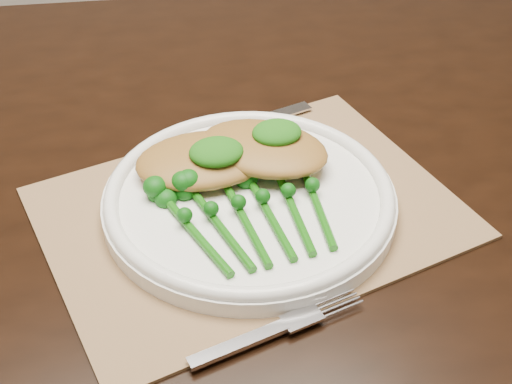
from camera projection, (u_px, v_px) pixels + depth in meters
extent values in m
cube|color=black|center=(203.00, 173.00, 0.82)|extent=(1.67, 1.02, 0.04)
cube|color=olive|center=(250.00, 212.00, 0.73)|extent=(0.47, 0.40, 0.00)
cylinder|color=white|center=(249.00, 201.00, 0.73)|extent=(0.30, 0.30, 0.02)
torus|color=white|center=(249.00, 193.00, 0.72)|extent=(0.30, 0.30, 0.02)
cube|color=silver|center=(194.00, 141.00, 0.82)|extent=(0.08, 0.04, 0.01)
cube|color=silver|center=(266.00, 118.00, 0.86)|extent=(0.12, 0.05, 0.00)
cube|color=silver|center=(239.00, 344.00, 0.59)|extent=(0.09, 0.04, 0.01)
ellipsoid|color=olive|center=(204.00, 160.00, 0.75)|extent=(0.15, 0.10, 0.03)
ellipsoid|color=olive|center=(263.00, 148.00, 0.75)|extent=(0.17, 0.16, 0.03)
ellipsoid|color=#104C0A|center=(216.00, 152.00, 0.73)|extent=(0.06, 0.05, 0.02)
ellipsoid|color=#104C0A|center=(277.00, 133.00, 0.75)|extent=(0.05, 0.04, 0.02)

